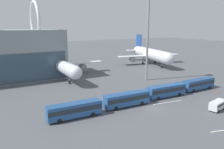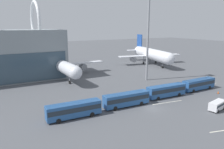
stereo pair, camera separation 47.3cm
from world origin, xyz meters
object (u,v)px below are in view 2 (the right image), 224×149
Objects in this scene: service_van_foreground at (217,105)px; floodlight_mast at (148,29)px; shuttle_bus_2 at (166,90)px; airliner_at_gate_near at (57,64)px; shuttle_bus_3 at (199,84)px; traffic_cone_0 at (218,92)px; shuttle_bus_1 at (126,99)px; airliner_at_gate_far at (151,54)px; shuttle_bus_0 at (74,109)px.

floodlight_mast reaches higher than service_van_foreground.
airliner_at_gate_near is at bearing 118.25° from shuttle_bus_2.
shuttle_bus_3 is 16.40× the size of traffic_cone_0.
shuttle_bus_1 is 21.00m from service_van_foreground.
airliner_at_gate_far reaches higher than shuttle_bus_0.
floodlight_mast reaches higher than shuttle_bus_1.
traffic_cone_0 is (11.49, 7.73, -0.89)m from service_van_foreground.
traffic_cone_0 is at bearing -70.42° from floodlight_mast.
shuttle_bus_2 is 24.71m from floodlight_mast.
floodlight_mast is (33.68, 18.31, 15.79)m from shuttle_bus_0.
shuttle_bus_2 is 1.01× the size of shuttle_bus_3.
traffic_cone_0 is (28.49, -4.58, -1.59)m from shuttle_bus_1.
shuttle_bus_0 is 26.53m from shuttle_bus_2.
shuttle_bus_0 is 0.39× the size of floodlight_mast.
airliner_at_gate_near is at bearing 81.04° from shuttle_bus_0.
service_van_foreground is at bearing -33.36° from shuttle_bus_1.
shuttle_bus_0 is at bearing -176.61° from shuttle_bus_1.
traffic_cone_0 is (8.07, -22.70, -17.37)m from floodlight_mast.
shuttle_bus_0 reaches higher than traffic_cone_0.
service_van_foreground reaches higher than traffic_cone_0.
shuttle_bus_1 reaches higher than traffic_cone_0.
shuttle_bus_0 is 1.00× the size of shuttle_bus_1.
floodlight_mast is at bearing 70.70° from shuttle_bus_2.
airliner_at_gate_far is 3.15× the size of shuttle_bus_1.
floodlight_mast is (7.16, 17.61, 15.79)m from shuttle_bus_2.
floodlight_mast is at bearing 44.14° from shuttle_bus_1.
shuttle_bus_0 is at bearing -40.68° from airliner_at_gate_far.
shuttle_bus_2 is at bearing 161.53° from traffic_cone_0.
shuttle_bus_2 is (26.52, 0.70, 0.00)m from shuttle_bus_0.
floodlight_mast reaches higher than shuttle_bus_3.
shuttle_bus_3 reaches higher than service_van_foreground.
airliner_at_gate_far is at bearing 58.05° from shuttle_bus_2.
airliner_at_gate_near is 1.09× the size of airliner_at_gate_far.
airliner_at_gate_far is 51.91× the size of traffic_cone_0.
airliner_at_gate_near is 43.64m from shuttle_bus_2.
shuttle_bus_1 reaches higher than service_van_foreground.
floodlight_mast is at bearing 71.86° from service_van_foreground.
airliner_at_gate_far is 51.73m from shuttle_bus_2.
service_van_foreground is 0.18× the size of floodlight_mast.
shuttle_bus_3 is 2.13× the size of service_van_foreground.
shuttle_bus_0 and shuttle_bus_2 have the same top height.
service_van_foreground is 7.70× the size of traffic_cone_0.
shuttle_bus_0 is 39.80m from shuttle_bus_3.
shuttle_bus_0 is 1.00× the size of shuttle_bus_2.
service_van_foreground is (17.00, -12.32, -0.70)m from shuttle_bus_1.
traffic_cone_0 is at bearing -3.90° from shuttle_bus_0.
airliner_at_gate_near is at bearing 100.33° from shuttle_bus_1.
airliner_at_gate_far reaches higher than airliner_at_gate_near.
airliner_at_gate_near is 48.24m from airliner_at_gate_far.
shuttle_bus_3 is (-16.18, -42.20, -3.14)m from airliner_at_gate_far.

